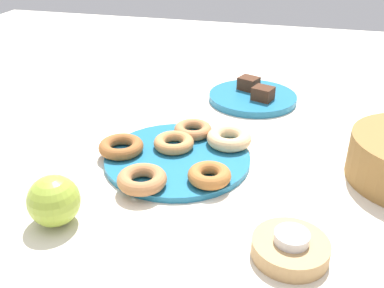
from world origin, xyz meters
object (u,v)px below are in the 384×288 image
at_px(donut_plate, 177,158).
at_px(donut_3, 229,138).
at_px(apple, 54,201).
at_px(cake_plate, 253,98).
at_px(brownie_near, 249,83).
at_px(candle_holder, 290,249).
at_px(brownie_far, 263,93).
at_px(donut_0, 174,143).
at_px(donut_1, 209,175).
at_px(donut_2, 121,147).
at_px(tealight, 292,237).
at_px(donut_4, 193,130).
at_px(donut_5, 142,179).

height_order(donut_plate, donut_3, donut_3).
bearing_deg(donut_3, apple, -35.99).
bearing_deg(apple, cake_plate, 157.99).
bearing_deg(brownie_near, apple, -19.50).
distance_m(donut_3, cake_plate, 0.27).
bearing_deg(candle_holder, cake_plate, -166.89).
distance_m(donut_3, brownie_far, 0.25).
xyz_separation_m(donut_0, donut_1, (0.10, 0.10, 0.00)).
xyz_separation_m(donut_1, donut_2, (-0.06, -0.19, -0.00)).
relative_size(brownie_far, tealight, 0.96).
height_order(donut_4, donut_5, donut_5).
bearing_deg(candle_holder, donut_3, -153.63).
bearing_deg(tealight, donut_3, -153.63).
relative_size(donut_plate, donut_4, 3.55).
height_order(donut_4, brownie_near, brownie_near).
relative_size(donut_2, donut_5, 1.01).
distance_m(donut_1, candle_holder, 0.21).
bearing_deg(donut_5, donut_plate, 165.74).
bearing_deg(donut_4, brownie_far, 150.62).
height_order(donut_0, apple, apple).
distance_m(donut_plate, brownie_far, 0.34).
xyz_separation_m(donut_3, apple, (0.31, -0.22, 0.02)).
height_order(donut_1, apple, apple).
distance_m(donut_plate, donut_4, 0.10).
height_order(donut_5, candle_holder, donut_5).
relative_size(donut_0, donut_2, 0.92).
bearing_deg(donut_0, donut_5, -5.41).
distance_m(donut_0, donut_1, 0.14).
relative_size(donut_2, donut_3, 0.97).
bearing_deg(candle_holder, donut_0, -134.65).
xyz_separation_m(donut_0, brownie_near, (-0.35, 0.10, 0.01)).
xyz_separation_m(donut_0, donut_3, (-0.04, 0.11, 0.00)).
xyz_separation_m(donut_2, apple, (0.22, -0.02, 0.02)).
height_order(donut_3, tealight, tealight).
bearing_deg(donut_1, brownie_far, 172.85).
distance_m(donut_0, brownie_far, 0.32).
relative_size(donut_5, brownie_near, 1.83).
bearing_deg(brownie_near, donut_3, 0.88).
bearing_deg(donut_1, donut_plate, -132.06).
bearing_deg(cake_plate, donut_3, -2.57).
relative_size(donut_plate, donut_0, 3.50).
bearing_deg(donut_5, brownie_near, 166.95).
xyz_separation_m(donut_2, tealight, (0.20, 0.35, 0.01)).
xyz_separation_m(donut_plate, donut_3, (-0.07, 0.09, 0.02)).
height_order(donut_plate, tealight, tealight).
height_order(donut_5, apple, apple).
height_order(donut_1, donut_4, donut_1).
xyz_separation_m(donut_4, donut_5, (0.21, -0.04, 0.00)).
height_order(donut_4, cake_plate, donut_4).
bearing_deg(cake_plate, donut_5, -15.94).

